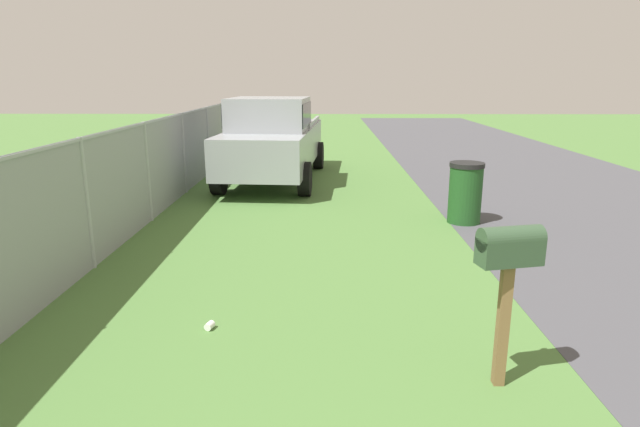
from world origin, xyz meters
The scene contains 5 objects.
mailbox centered at (5.12, -0.59, 1.13)m, with size 0.31×0.55×1.40m.
pickup_truck centered at (14.25, 2.21, 1.11)m, with size 5.72×2.49×2.09m.
trash_bin centered at (10.34, -1.61, 0.55)m, with size 0.61×0.61×1.09m.
fence_section centered at (9.16, 4.09, 0.97)m, with size 17.41×0.07×1.80m.
litter_cup_far_scatter centered at (6.10, 2.09, 0.04)m, with size 0.08×0.08×0.10m, color white.
Camera 1 is at (1.08, 0.88, 2.54)m, focal length 29.67 mm.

